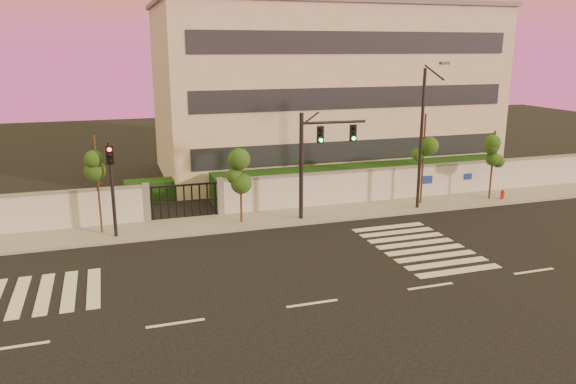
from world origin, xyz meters
The scene contains 14 objects.
ground centered at (0.00, 0.00, 0.00)m, with size 120.00×120.00×0.00m, color black.
sidewalk centered at (0.00, 10.50, 0.07)m, with size 60.00×3.00×0.15m, color gray.
perimeter_wall centered at (0.10, 12.00, 1.07)m, with size 60.00×0.36×2.20m.
hedge_row centered at (1.17, 14.74, 0.82)m, with size 41.00×4.25×1.80m.
institutional_building centered at (9.00, 21.99, 6.16)m, with size 24.40×12.40×12.25m.
road_markings centered at (-1.58, 3.76, 0.01)m, with size 57.00×7.62×0.02m.
street_tree_c centered at (-7.33, 10.70, 3.73)m, with size 1.32×1.05×5.08m.
street_tree_d centered at (-0.23, 10.18, 2.86)m, with size 1.43×1.14×3.88m.
street_tree_e centered at (10.91, 10.61, 4.02)m, with size 1.48×1.17×5.48m.
street_tree_f centered at (15.43, 10.13, 3.22)m, with size 1.45×1.15×4.37m.
traffic_signal_main centered at (3.74, 9.81, 3.72)m, with size 3.73×0.43×5.89m.
traffic_signal_secondary centered at (-6.69, 9.78, 3.10)m, with size 0.38×0.36×4.88m.
streetlight_east centered at (10.15, 9.57, 4.58)m, with size 0.51×2.04×8.48m.
fire_hydrant centered at (16.14, 9.81, 0.37)m, with size 0.29×0.28×0.74m.
Camera 1 is at (-6.74, -17.83, 9.16)m, focal length 35.00 mm.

